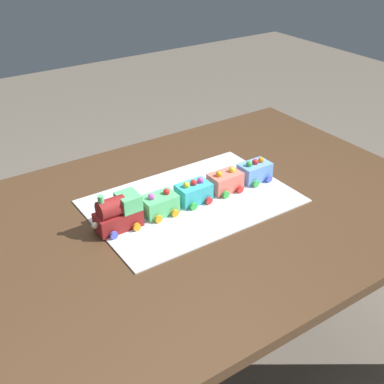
% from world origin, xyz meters
% --- Properties ---
extents(ground_plane, '(8.00, 8.00, 0.00)m').
position_xyz_m(ground_plane, '(0.00, 0.00, 0.00)').
color(ground_plane, '#6B6054').
extents(dining_table, '(1.40, 1.00, 0.74)m').
position_xyz_m(dining_table, '(0.00, 0.00, 0.63)').
color(dining_table, '#4C331E').
rests_on(dining_table, ground).
extents(cake_board, '(0.60, 0.40, 0.00)m').
position_xyz_m(cake_board, '(-0.02, 0.04, 0.74)').
color(cake_board, silver).
rests_on(cake_board, dining_table).
extents(cake_locomotive, '(0.14, 0.08, 0.12)m').
position_xyz_m(cake_locomotive, '(-0.26, 0.04, 0.79)').
color(cake_locomotive, maroon).
rests_on(cake_locomotive, cake_board).
extents(cake_car_gondola_mint_green, '(0.10, 0.08, 0.07)m').
position_xyz_m(cake_car_gondola_mint_green, '(-0.14, 0.04, 0.77)').
color(cake_car_gondola_mint_green, '#59CC7A').
rests_on(cake_car_gondola_mint_green, cake_board).
extents(cake_car_caboose_turquoise, '(0.10, 0.08, 0.07)m').
position_xyz_m(cake_car_caboose_turquoise, '(-0.02, 0.04, 0.77)').
color(cake_car_caboose_turquoise, '#38B7C6').
rests_on(cake_car_caboose_turquoise, cake_board).
extents(cake_car_flatbed_coral, '(0.10, 0.08, 0.07)m').
position_xyz_m(cake_car_flatbed_coral, '(0.10, 0.04, 0.77)').
color(cake_car_flatbed_coral, '#F27260').
rests_on(cake_car_flatbed_coral, cake_board).
extents(cake_car_tanker_sky_blue, '(0.10, 0.08, 0.07)m').
position_xyz_m(cake_car_tanker_sky_blue, '(0.22, 0.04, 0.77)').
color(cake_car_tanker_sky_blue, '#669EEA').
rests_on(cake_car_tanker_sky_blue, cake_board).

